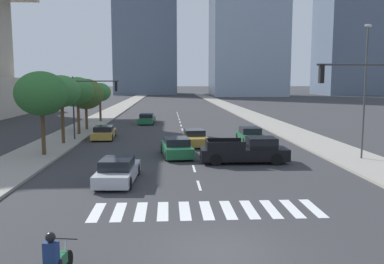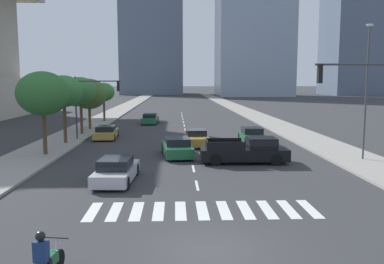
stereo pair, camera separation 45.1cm
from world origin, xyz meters
The scene contains 21 objects.
ground_plane centered at (0.00, 0.00, 0.00)m, with size 800.00×800.00×0.00m, color #333335.
sidewalk_east centered at (11.11, 30.00, 0.07)m, with size 4.00×260.00×0.15m, color gray.
sidewalk_west centered at (-11.11, 30.00, 0.07)m, with size 4.00×260.00×0.15m, color gray.
crosswalk_near centered at (0.00, 4.02, 0.00)m, with size 9.45×2.47×0.01m.
lane_divider_center centered at (0.00, 32.02, 0.00)m, with size 0.14×50.00×0.01m.
motorcycle_lead centered at (-4.56, -1.94, 0.58)m, with size 0.72×2.23×1.49m.
pickup_truck centered at (3.66, 13.59, 0.81)m, with size 5.68×2.03×1.67m.
sedan_gold_0 centered at (-7.49, 25.38, 0.56)m, with size 2.04×4.82×1.20m.
sedan_green_1 centered at (5.59, 22.33, 0.59)m, with size 1.97×4.40×1.29m.
sedan_gold_2 centered at (0.65, 20.99, 0.61)m, with size 2.04×4.58×1.32m.
sedan_green_3 centered at (-4.19, 38.28, 0.59)m, with size 2.02×4.57×1.27m.
sedan_green_4 centered at (-0.97, 16.16, 0.62)m, with size 2.33×4.74×1.35m.
sedan_silver_5 centered at (-4.23, 8.95, 0.60)m, with size 2.08×4.65×1.31m.
traffic_signal_near centered at (8.57, 7.24, 4.50)m, with size 4.89×0.28×6.35m.
traffic_signal_far centered at (-8.39, 24.24, 3.95)m, with size 4.33×0.28×5.55m.
street_lamp_east centered at (11.41, 13.90, 5.17)m, with size 0.50×0.24×8.80m.
street_tree_nearest centered at (-10.31, 16.57, 4.43)m, with size 3.62×3.62×5.84m.
street_tree_second centered at (-10.31, 21.91, 4.44)m, with size 3.10×3.10×5.64m.
street_tree_third centered at (-10.31, 27.90, 4.35)m, with size 3.12×3.12×5.55m.
street_tree_fourth centered at (-10.31, 31.77, 3.92)m, with size 3.82×3.82×5.41m.
street_tree_fifth centered at (-10.31, 40.82, 3.85)m, with size 2.81×2.81×4.92m.
Camera 2 is at (-1.12, -12.09, 5.31)m, focal length 37.77 mm.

